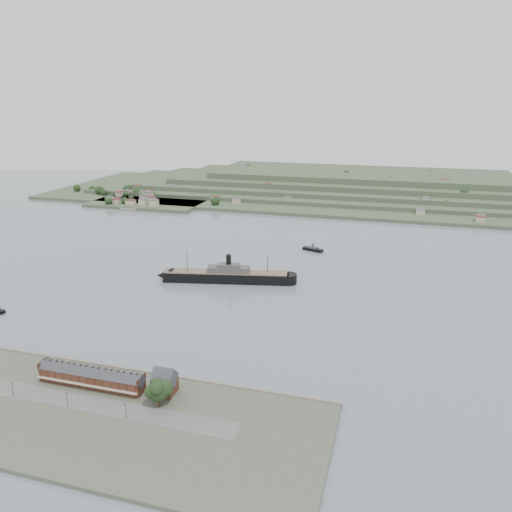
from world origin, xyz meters
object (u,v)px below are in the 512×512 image
(terrace_row, at_px, (91,377))
(fig_tree, at_px, (159,391))
(steamship, at_px, (223,276))
(gabled_building, at_px, (165,382))

(terrace_row, xyz_separation_m, fig_tree, (39.91, -6.60, 3.53))
(fig_tree, bearing_deg, steamship, 100.14)
(gabled_building, height_order, fig_tree, gabled_building)
(steamship, bearing_deg, fig_tree, -79.86)
(steamship, relative_size, fig_tree, 7.98)
(terrace_row, distance_m, gabled_building, 37.74)
(gabled_building, bearing_deg, steamship, 99.96)
(terrace_row, height_order, fig_tree, fig_tree)
(gabled_building, height_order, steamship, steamship)
(terrace_row, bearing_deg, steamship, 86.46)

